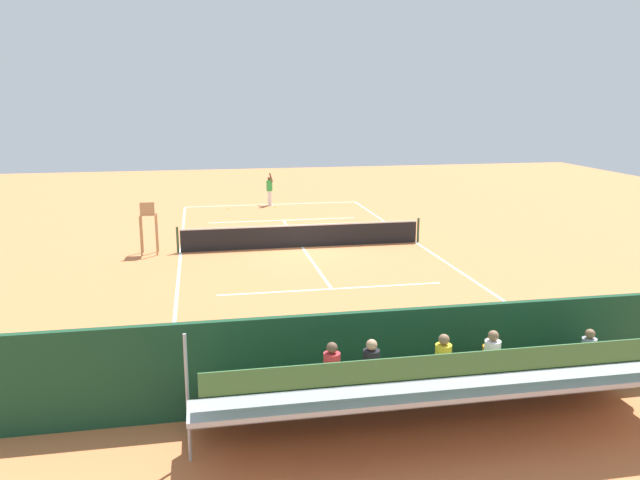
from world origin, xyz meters
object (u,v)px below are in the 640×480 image
at_px(tennis_ball_far, 275,207).
at_px(tennis_ball_near, 228,208).
at_px(equipment_bag, 416,378).
at_px(tennis_player, 269,188).
at_px(tennis_racket, 260,205).
at_px(bleacher_stand, 436,386).
at_px(tennis_net, 302,236).
at_px(courtside_bench, 504,352).
at_px(umpire_chair, 148,222).

bearing_deg(tennis_ball_far, tennis_ball_near, -2.24).
xyz_separation_m(equipment_bag, tennis_player, (0.50, -24.10, 0.84)).
bearing_deg(tennis_racket, bleacher_stand, 91.66).
relative_size(bleacher_stand, tennis_racket, 15.46).
bearing_deg(tennis_net, courtside_bench, 100.58).
relative_size(tennis_player, tennis_ball_far, 29.18).
bearing_deg(umpire_chair, tennis_ball_near, -109.71).
bearing_deg(tennis_net, tennis_ball_near, -75.30).
bearing_deg(courtside_bench, tennis_player, -83.71).
xyz_separation_m(courtside_bench, tennis_ball_far, (2.44, -23.13, -0.53)).
height_order(tennis_player, tennis_ball_far, tennis_player).
distance_m(tennis_player, tennis_racket, 1.17).
xyz_separation_m(tennis_player, tennis_ball_near, (2.45, 0.73, -0.98)).
distance_m(courtside_bench, tennis_player, 24.12).
height_order(equipment_bag, tennis_ball_near, equipment_bag).
xyz_separation_m(equipment_bag, tennis_racket, (1.06, -24.35, -0.16)).
relative_size(bleacher_stand, tennis_player, 4.70).
distance_m(bleacher_stand, tennis_player, 26.03).
height_order(bleacher_stand, tennis_racket, bleacher_stand).
height_order(equipment_bag, tennis_player, tennis_player).
distance_m(tennis_ball_near, tennis_ball_far, 2.65).
bearing_deg(equipment_bag, tennis_player, -88.80).
height_order(courtside_bench, tennis_player, tennis_player).
distance_m(tennis_player, tennis_ball_far, 1.30).
xyz_separation_m(bleacher_stand, tennis_player, (0.21, -26.03, 0.10)).
bearing_deg(umpire_chair, tennis_racket, -116.52).
xyz_separation_m(equipment_bag, tennis_ball_near, (2.95, -23.37, -0.15)).
height_order(courtside_bench, equipment_bag, courtside_bench).
distance_m(equipment_bag, tennis_racket, 24.37).
bearing_deg(tennis_ball_near, equipment_bag, 97.21).
bearing_deg(tennis_ball_far, umpire_chair, 57.82).
xyz_separation_m(tennis_net, tennis_player, (0.16, -10.70, 0.51)).
relative_size(tennis_net, bleacher_stand, 1.14).
xyz_separation_m(tennis_net, bleacher_stand, (-0.05, 15.33, 0.41)).
height_order(tennis_racket, tennis_ball_far, tennis_ball_far).
distance_m(tennis_net, tennis_ball_far, 9.87).
bearing_deg(tennis_ball_near, tennis_ball_far, 177.76).
bearing_deg(umpire_chair, tennis_ball_far, -122.18).
distance_m(bleacher_stand, courtside_bench, 3.20).
bearing_deg(umpire_chair, equipment_bag, 116.09).
relative_size(tennis_racket, tennis_ball_near, 8.88).
bearing_deg(tennis_ball_near, bleacher_stand, 96.01).
distance_m(equipment_bag, tennis_player, 24.12).
relative_size(umpire_chair, courtside_bench, 1.19).
xyz_separation_m(bleacher_stand, equipment_bag, (-0.29, -1.93, -0.74)).
height_order(bleacher_stand, equipment_bag, bleacher_stand).
bearing_deg(tennis_net, equipment_bag, 91.45).
xyz_separation_m(courtside_bench, tennis_player, (2.64, -23.97, 0.46)).
relative_size(bleacher_stand, tennis_ball_far, 137.27).
height_order(tennis_racket, tennis_ball_near, tennis_ball_near).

